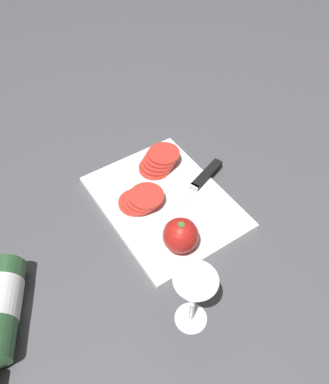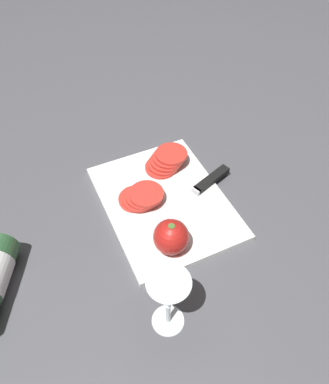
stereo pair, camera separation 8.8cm
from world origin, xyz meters
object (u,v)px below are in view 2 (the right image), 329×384
wine_glass (168,296)px  tomato_slice_stack_far (141,197)px  knife (206,184)px  whole_tomato (171,237)px  tomato_slice_stack_near (166,161)px

wine_glass → tomato_slice_stack_far: size_ratio=1.48×
knife → tomato_slice_stack_far: bearing=-26.4°
whole_tomato → tomato_slice_stack_near: (-0.23, 0.10, -0.02)m
tomato_slice_stack_far → knife: bearing=82.8°
knife → tomato_slice_stack_near: 0.12m
tomato_slice_stack_near → knife: bearing=29.9°
tomato_slice_stack_far → whole_tomato: bearing=3.1°
wine_glass → tomato_slice_stack_far: (-0.29, 0.07, -0.08)m
whole_tomato → knife: whole_tomato is taller
tomato_slice_stack_near → tomato_slice_stack_far: bearing=-51.2°
tomato_slice_stack_near → tomato_slice_stack_far: tomato_slice_stack_near is taller
tomato_slice_stack_near → tomato_slice_stack_far: (0.08, -0.11, -0.00)m
wine_glass → tomato_slice_stack_far: bearing=167.2°
wine_glass → whole_tomato: 0.17m
whole_tomato → tomato_slice_stack_near: size_ratio=0.68×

